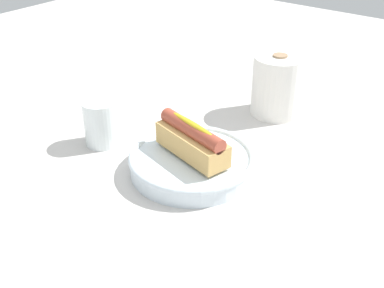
{
  "coord_description": "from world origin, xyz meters",
  "views": [
    {
      "loc": [
        0.44,
        -0.56,
        0.48
      ],
      "look_at": [
        -0.01,
        0.02,
        0.06
      ],
      "focal_mm": 45.57,
      "sensor_mm": 36.0,
      "label": 1
    }
  ],
  "objects_px": {
    "hotdog_front": "(192,140)",
    "water_glass": "(101,124)",
    "serving_bowl": "(192,162)",
    "paper_towel_roll": "(278,85)"
  },
  "relations": [
    {
      "from": "hotdog_front",
      "to": "water_glass",
      "type": "xyz_separation_m",
      "value": [
        -0.2,
        -0.03,
        -0.02
      ]
    },
    {
      "from": "serving_bowl",
      "to": "water_glass",
      "type": "xyz_separation_m",
      "value": [
        -0.2,
        -0.03,
        0.02
      ]
    },
    {
      "from": "serving_bowl",
      "to": "hotdog_front",
      "type": "relative_size",
      "value": 1.43
    },
    {
      "from": "hotdog_front",
      "to": "paper_towel_roll",
      "type": "distance_m",
      "value": 0.3
    },
    {
      "from": "hotdog_front",
      "to": "water_glass",
      "type": "distance_m",
      "value": 0.2
    },
    {
      "from": "water_glass",
      "to": "paper_towel_roll",
      "type": "distance_m",
      "value": 0.38
    },
    {
      "from": "serving_bowl",
      "to": "water_glass",
      "type": "height_order",
      "value": "water_glass"
    },
    {
      "from": "serving_bowl",
      "to": "hotdog_front",
      "type": "xyz_separation_m",
      "value": [
        -0.0,
        0.0,
        0.04
      ]
    },
    {
      "from": "serving_bowl",
      "to": "paper_towel_roll",
      "type": "height_order",
      "value": "paper_towel_roll"
    },
    {
      "from": "serving_bowl",
      "to": "water_glass",
      "type": "relative_size",
      "value": 2.5
    }
  ]
}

